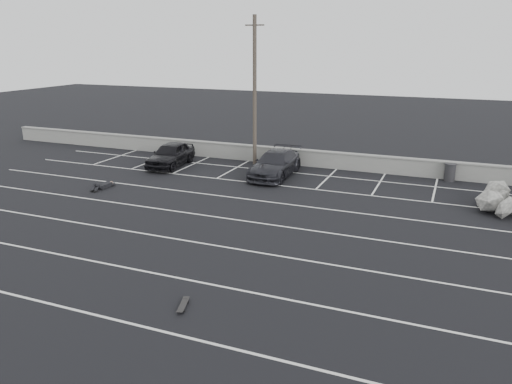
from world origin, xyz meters
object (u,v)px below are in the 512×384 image
at_px(utility_pole, 255,91).
at_px(skateboard, 183,305).
at_px(person, 106,183).
at_px(trash_bin, 450,172).
at_px(car_left, 171,154).
at_px(car_right, 275,164).

height_order(utility_pole, skateboard, utility_pole).
relative_size(utility_pole, person, 4.24).
bearing_deg(skateboard, utility_pole, 88.83).
relative_size(trash_bin, person, 0.47).
xyz_separation_m(utility_pole, trash_bin, (11.94, 0.40, -4.17)).
height_order(utility_pole, person, utility_pole).
relative_size(car_left, car_right, 0.88).
bearing_deg(car_right, car_left, -179.04).
bearing_deg(car_right, person, -144.40).
relative_size(car_right, trash_bin, 4.97).
bearing_deg(trash_bin, utility_pole, -178.08).
xyz_separation_m(trash_bin, skateboard, (-6.96, -18.25, -0.45)).
relative_size(utility_pole, trash_bin, 9.02).
xyz_separation_m(car_left, trash_bin, (16.71, 2.98, -0.24)).
height_order(car_right, person, car_right).
xyz_separation_m(person, skateboard, (10.52, -9.74, -0.14)).
xyz_separation_m(car_left, car_right, (7.06, 0.20, -0.02)).
bearing_deg(utility_pole, car_right, -46.06).
xyz_separation_m(car_right, person, (-7.82, -5.74, -0.52)).
bearing_deg(car_left, car_right, -4.03).
height_order(car_right, skateboard, car_right).
height_order(car_left, trash_bin, car_left).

